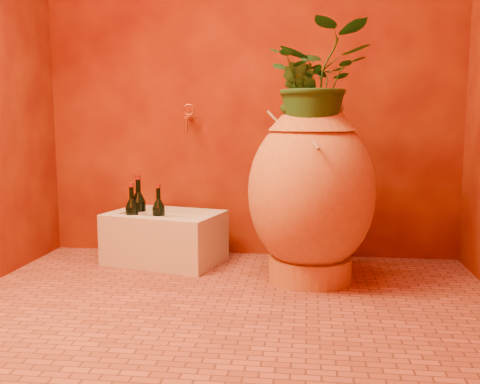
# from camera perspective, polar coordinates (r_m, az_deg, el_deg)

# --- Properties ---
(floor) EXTENTS (2.50, 2.50, 0.00)m
(floor) POSITION_cam_1_polar(r_m,az_deg,el_deg) (2.42, -1.61, -12.39)
(floor) COLOR #9A4832
(floor) RESTS_ON ground
(wall_back) EXTENTS (2.50, 0.02, 2.50)m
(wall_back) POSITION_cam_1_polar(r_m,az_deg,el_deg) (3.29, 1.08, 15.06)
(wall_back) COLOR #5D0B05
(wall_back) RESTS_ON ground
(amphora) EXTENTS (0.84, 0.84, 0.93)m
(amphora) POSITION_cam_1_polar(r_m,az_deg,el_deg) (2.76, 7.61, 0.05)
(amphora) COLOR #C17236
(amphora) RESTS_ON floor
(stone_basin) EXTENTS (0.72, 0.58, 0.29)m
(stone_basin) POSITION_cam_1_polar(r_m,az_deg,el_deg) (3.17, -7.99, -4.92)
(stone_basin) COLOR beige
(stone_basin) RESTS_ON floor
(wine_bottle_a) EXTENTS (0.08, 0.08, 0.31)m
(wine_bottle_a) POSITION_cam_1_polar(r_m,az_deg,el_deg) (3.12, -11.43, -2.71)
(wine_bottle_a) COLOR black
(wine_bottle_a) RESTS_ON stone_basin
(wine_bottle_b) EXTENTS (0.07, 0.07, 0.30)m
(wine_bottle_b) POSITION_cam_1_polar(r_m,az_deg,el_deg) (3.11, -8.66, -2.74)
(wine_bottle_b) COLOR black
(wine_bottle_b) RESTS_ON stone_basin
(wine_bottle_c) EXTENTS (0.09, 0.09, 0.35)m
(wine_bottle_c) POSITION_cam_1_polar(r_m,az_deg,el_deg) (3.15, -10.74, -2.31)
(wine_bottle_c) COLOR black
(wine_bottle_c) RESTS_ON stone_basin
(wall_tap) EXTENTS (0.07, 0.15, 0.17)m
(wall_tap) POSITION_cam_1_polar(r_m,az_deg,el_deg) (3.24, -5.55, 8.00)
(wall_tap) COLOR #B56E29
(wall_tap) RESTS_ON wall_back
(plant_main) EXTENTS (0.55, 0.50, 0.55)m
(plant_main) POSITION_cam_1_polar(r_m,az_deg,el_deg) (2.72, 8.23, 11.65)
(plant_main) COLOR #1A491A
(plant_main) RESTS_ON amphora
(plant_side) EXTENTS (0.26, 0.26, 0.37)m
(plant_side) POSITION_cam_1_polar(r_m,az_deg,el_deg) (2.69, 6.33, 9.69)
(plant_side) COLOR #1A491A
(plant_side) RESTS_ON amphora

